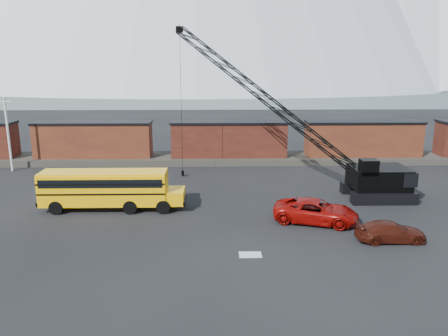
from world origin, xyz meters
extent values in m
plane|color=black|center=(0.00, 0.00, 0.00)|extent=(160.00, 160.00, 0.00)
cube|color=white|center=(0.00, 340.00, 12.00)|extent=(800.00, 80.00, 24.00)
cube|color=#413C35|center=(0.00, 22.00, 0.35)|extent=(120.00, 5.00, 0.70)
cube|color=#4B2015|center=(-16.00, 22.00, 2.70)|extent=(13.50, 2.90, 4.00)
cube|color=black|center=(-16.00, 22.00, 4.75)|extent=(13.70, 3.10, 0.25)
cube|color=black|center=(-20.20, 22.00, 1.00)|extent=(2.20, 2.40, 0.60)
cube|color=black|center=(-11.80, 22.00, 1.00)|extent=(2.20, 2.40, 0.60)
cube|color=#532317|center=(0.00, 22.00, 2.70)|extent=(13.50, 2.90, 4.00)
cube|color=black|center=(0.00, 22.00, 4.75)|extent=(13.70, 3.10, 0.25)
cube|color=black|center=(-4.20, 22.00, 1.00)|extent=(2.20, 2.40, 0.60)
cube|color=black|center=(4.20, 22.00, 1.00)|extent=(2.20, 2.40, 0.60)
cube|color=#4B2015|center=(16.00, 22.00, 2.70)|extent=(13.50, 2.90, 4.00)
cube|color=black|center=(16.00, 22.00, 4.75)|extent=(13.70, 3.10, 0.25)
cube|color=black|center=(11.80, 22.00, 1.00)|extent=(2.20, 2.40, 0.60)
cube|color=black|center=(20.20, 22.00, 1.00)|extent=(2.20, 2.40, 0.60)
cylinder|color=silver|center=(-24.00, 18.00, 4.00)|extent=(0.24, 0.24, 8.00)
cube|color=silver|center=(-24.00, 18.00, 7.60)|extent=(1.40, 0.12, 0.12)
cube|color=silver|center=(0.50, -4.00, 0.01)|extent=(1.40, 0.90, 0.02)
cube|color=#FFB205|center=(-10.58, 4.84, 1.80)|extent=(10.00, 2.50, 2.50)
cube|color=#FFB205|center=(-4.98, 4.84, 1.10)|extent=(1.60, 2.30, 1.10)
cube|color=#FFB205|center=(-10.58, 4.84, 3.10)|extent=(10.00, 2.30, 0.18)
cube|color=black|center=(-10.58, 3.58, 2.50)|extent=(9.60, 0.05, 0.65)
cube|color=black|center=(-10.58, 6.10, 2.50)|extent=(9.60, 0.05, 0.65)
cube|color=black|center=(-4.13, 4.84, 0.80)|extent=(0.15, 2.45, 0.35)
cube|color=black|center=(-15.63, 4.84, 0.80)|extent=(0.15, 2.50, 0.35)
cylinder|color=black|center=(-14.18, 3.69, 0.55)|extent=(1.10, 0.35, 1.10)
cylinder|color=black|center=(-14.18, 5.99, 0.55)|extent=(1.10, 0.35, 1.10)
cylinder|color=black|center=(-8.38, 3.69, 0.55)|extent=(1.10, 0.35, 1.10)
cylinder|color=black|center=(-8.38, 5.99, 0.55)|extent=(1.10, 0.35, 1.10)
cylinder|color=black|center=(-5.78, 3.69, 0.55)|extent=(1.10, 0.35, 1.10)
cylinder|color=black|center=(-5.78, 5.99, 0.55)|extent=(1.10, 0.35, 1.10)
imported|color=#960A07|center=(5.83, 1.58, 0.87)|extent=(6.80, 4.61, 1.73)
imported|color=#3F130B|center=(10.03, -2.03, 0.67)|extent=(4.63, 1.93, 1.34)
cube|color=black|center=(12.60, 5.78, 0.50)|extent=(5.50, 1.00, 1.00)
cube|color=black|center=(12.60, 8.98, 0.50)|extent=(5.50, 1.00, 1.00)
cube|color=black|center=(12.60, 7.38, 1.90)|extent=(4.80, 3.60, 1.80)
cube|color=black|center=(14.60, 7.38, 2.10)|extent=(1.20, 3.80, 1.20)
cube|color=black|center=(11.20, 6.18, 3.10)|extent=(1.40, 1.20, 1.30)
cube|color=black|center=(11.20, 5.63, 3.10)|extent=(1.20, 0.06, 0.90)
cube|color=black|center=(-5.06, 15.23, 14.72)|extent=(0.70, 0.50, 0.60)
cylinder|color=black|center=(-5.06, 15.23, 7.36)|extent=(0.04, 0.04, 14.42)
cube|color=black|center=(-5.06, 15.23, 0.35)|extent=(0.25, 0.25, 0.50)
camera|label=1|loc=(-1.66, -29.06, 11.72)|focal=35.00mm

